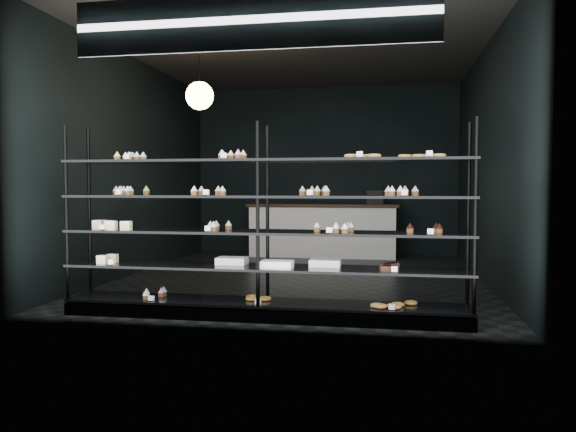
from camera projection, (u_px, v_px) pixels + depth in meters
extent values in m
cube|color=black|center=(301.00, 278.00, 7.96)|extent=(5.00, 6.00, 0.01)
cube|color=black|center=(301.00, 50.00, 7.80)|extent=(5.00, 6.00, 0.01)
cube|color=black|center=(325.00, 171.00, 10.83)|extent=(5.00, 0.01, 3.20)
cube|color=black|center=(249.00, 152.00, 4.93)|extent=(5.00, 0.01, 3.20)
cube|color=black|center=(134.00, 166.00, 8.32)|extent=(0.01, 6.00, 3.20)
cube|color=black|center=(487.00, 164.00, 7.44)|extent=(0.01, 6.00, 3.20)
cube|color=black|center=(263.00, 312.00, 5.55)|extent=(4.00, 0.50, 0.12)
cylinder|color=black|center=(67.00, 218.00, 5.63)|extent=(0.04, 0.04, 1.85)
cylinder|color=black|center=(90.00, 215.00, 6.06)|extent=(0.04, 0.04, 1.85)
cylinder|color=black|center=(258.00, 220.00, 5.29)|extent=(0.04, 0.04, 1.85)
cylinder|color=black|center=(268.00, 217.00, 5.72)|extent=(0.04, 0.04, 1.85)
cylinder|color=black|center=(475.00, 222.00, 4.94)|extent=(0.04, 0.04, 1.85)
cylinder|color=black|center=(468.00, 219.00, 5.37)|extent=(0.04, 0.04, 1.85)
cube|color=black|center=(263.00, 303.00, 5.55)|extent=(4.00, 0.50, 0.03)
cube|color=black|center=(263.00, 267.00, 5.53)|extent=(4.00, 0.50, 0.02)
cube|color=black|center=(263.00, 232.00, 5.51)|extent=(4.00, 0.50, 0.02)
cube|color=black|center=(263.00, 196.00, 5.49)|extent=(4.00, 0.50, 0.02)
cube|color=black|center=(263.00, 161.00, 5.47)|extent=(4.00, 0.50, 0.02)
cube|color=white|center=(123.00, 157.00, 5.53)|extent=(0.06, 0.04, 0.06)
cube|color=white|center=(223.00, 156.00, 5.36)|extent=(0.06, 0.04, 0.06)
cube|color=white|center=(357.00, 155.00, 5.13)|extent=(0.05, 0.04, 0.06)
cube|color=white|center=(425.00, 154.00, 5.03)|extent=(0.06, 0.04, 0.06)
cube|color=white|center=(117.00, 193.00, 5.56)|extent=(0.06, 0.04, 0.06)
cube|color=white|center=(207.00, 193.00, 5.40)|extent=(0.05, 0.04, 0.06)
cube|color=white|center=(309.00, 193.00, 5.23)|extent=(0.06, 0.04, 0.06)
cube|color=white|center=(408.00, 193.00, 5.07)|extent=(0.06, 0.04, 0.06)
cube|color=white|center=(106.00, 228.00, 5.60)|extent=(0.06, 0.04, 0.06)
cube|color=white|center=(212.00, 229.00, 5.41)|extent=(0.06, 0.04, 0.06)
cube|color=white|center=(330.00, 231.00, 5.21)|extent=(0.05, 0.04, 0.06)
cube|color=white|center=(425.00, 232.00, 5.06)|extent=(0.06, 0.04, 0.06)
cube|color=white|center=(110.00, 262.00, 5.62)|extent=(0.06, 0.04, 0.06)
cube|color=white|center=(400.00, 270.00, 5.12)|extent=(0.06, 0.04, 0.06)
cube|color=white|center=(148.00, 298.00, 5.56)|extent=(0.06, 0.04, 0.06)
cube|color=white|center=(257.00, 302.00, 5.37)|extent=(0.05, 0.04, 0.06)
cube|color=white|center=(390.00, 307.00, 5.15)|extent=(0.06, 0.04, 0.06)
cube|color=#0D1041|center=(251.00, 22.00, 4.95)|extent=(3.20, 0.04, 0.45)
cube|color=white|center=(250.00, 21.00, 4.93)|extent=(3.30, 0.02, 0.50)
cylinder|color=black|center=(199.00, 60.00, 7.09)|extent=(0.01, 0.01, 0.55)
sphere|color=#FBA757|center=(200.00, 96.00, 7.12)|extent=(0.35, 0.35, 0.35)
cube|color=silver|center=(323.00, 232.00, 10.39)|extent=(2.66, 0.60, 0.92)
cube|color=black|center=(323.00, 205.00, 10.37)|extent=(2.77, 0.65, 0.06)
cube|color=black|center=(375.00, 197.00, 10.19)|extent=(0.30, 0.30, 0.25)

